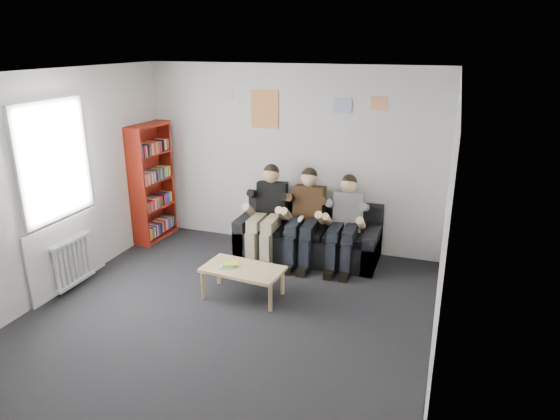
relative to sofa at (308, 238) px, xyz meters
The scene contains 14 objects.
room_shell 2.40m from the sofa, 100.83° to the right, with size 5.00×5.00×5.00m.
sofa is the anchor object (origin of this frame).
bookshelf 2.57m from the sofa, behind, with size 0.27×0.82×1.82m.
coffee_table 1.51m from the sofa, 105.90° to the right, with size 0.97×0.53×0.39m.
game_cases 1.59m from the sofa, 111.81° to the right, with size 0.20×0.17×0.04m.
person_left 0.70m from the sofa, 160.94° to the right, with size 0.43×0.92×1.34m.
person_middle 0.42m from the sofa, 90.00° to the right, with size 0.43×0.91×1.33m.
person_right 0.69m from the sofa, 18.81° to the right, with size 0.40×0.86×1.28m.
radiator 3.19m from the sofa, 143.14° to the right, with size 0.10×0.64×0.60m.
window 3.34m from the sofa, 143.92° to the right, with size 0.05×1.30×2.36m.
poster_large 1.98m from the sofa, 155.13° to the left, with size 0.42×0.01×0.55m, color gold.
poster_blue 1.94m from the sofa, 47.19° to the left, with size 0.25×0.01×0.20m, color #3E76D5.
poster_pink 2.13m from the sofa, 23.80° to the left, with size 0.22×0.01×0.18m, color #BB3A71.
poster_sign 2.45m from the sofa, 165.13° to the left, with size 0.20×0.01×0.14m, color silver.
Camera 1 is at (2.22, -4.38, 3.01)m, focal length 32.00 mm.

